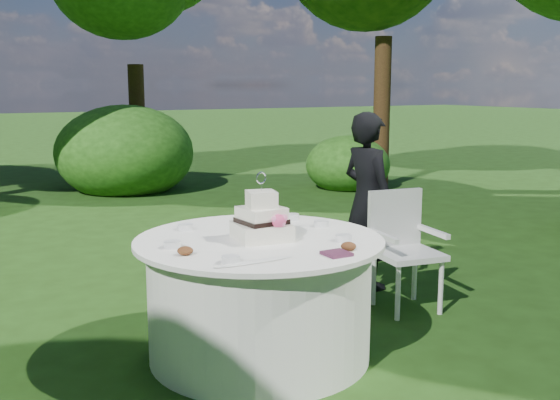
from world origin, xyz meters
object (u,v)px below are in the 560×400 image
object	(u,v)px
table	(260,297)
cake	(262,221)
guest	(368,201)
chair	(402,241)
napkins	(337,254)

from	to	relation	value
table	cake	world-z (taller)	cake
table	cake	size ratio (longest dim) A/B	3.65
table	cake	distance (m)	0.50
guest	chair	bearing A→B (deg)	166.36
table	chair	world-z (taller)	chair
guest	table	bearing A→B (deg)	114.62
guest	cake	xyz separation A→B (m)	(-1.49, -0.88, 0.13)
napkins	cake	distance (m)	0.58
cake	chair	xyz separation A→B (m)	(1.40, 0.32, -0.36)
napkins	guest	distance (m)	1.93
napkins	table	size ratio (longest dim) A/B	0.09
table	napkins	bearing A→B (deg)	-72.29
guest	napkins	bearing A→B (deg)	132.55
guest	chair	world-z (taller)	guest
napkins	cake	world-z (taller)	cake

